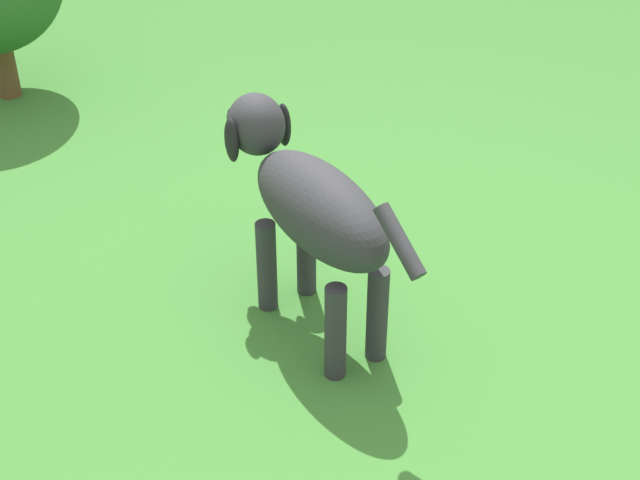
# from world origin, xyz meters

# --- Properties ---
(ground) EXTENTS (14.00, 14.00, 0.00)m
(ground) POSITION_xyz_m (0.00, 0.00, 0.00)
(ground) COLOR #38722D
(dog) EXTENTS (0.78, 0.60, 0.63)m
(dog) POSITION_xyz_m (-0.09, -0.17, 0.42)
(dog) COLOR #2D2D33
(dog) RESTS_ON ground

